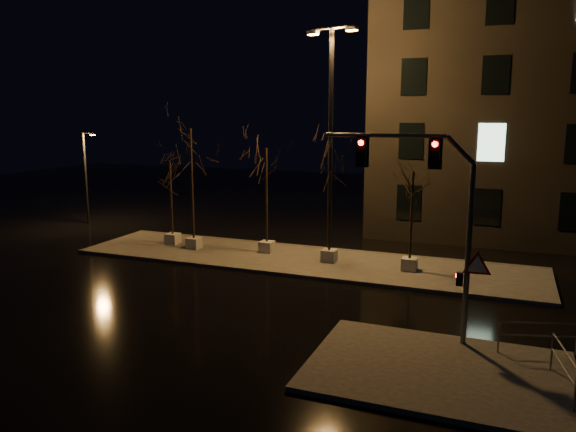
% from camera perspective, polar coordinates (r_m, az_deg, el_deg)
% --- Properties ---
extents(ground, '(90.00, 90.00, 0.00)m').
position_cam_1_polar(ground, '(21.46, -4.29, -8.55)').
color(ground, black).
rests_on(ground, ground).
extents(median, '(22.00, 5.00, 0.15)m').
position_cam_1_polar(median, '(26.73, 1.32, -4.51)').
color(median, '#3F3E38').
rests_on(median, ground).
extents(sidewalk_corner, '(7.00, 5.00, 0.15)m').
position_cam_1_polar(sidewalk_corner, '(16.34, 15.06, -14.93)').
color(sidewalk_corner, '#3F3E38').
rests_on(sidewalk_corner, ground).
extents(tree_0, '(1.80, 1.80, 4.44)m').
position_cam_1_polar(tree_0, '(29.74, -11.85, 3.56)').
color(tree_0, '#B6B2AA').
rests_on(tree_0, median).
extents(tree_1, '(1.80, 1.80, 6.23)m').
position_cam_1_polar(tree_1, '(28.40, -9.80, 6.06)').
color(tree_1, '#B6B2AA').
rests_on(tree_1, median).
extents(tree_2, '(1.80, 1.80, 5.29)m').
position_cam_1_polar(tree_2, '(27.24, -2.21, 4.53)').
color(tree_2, '#B6B2AA').
rests_on(tree_2, median).
extents(tree_3, '(1.80, 1.80, 5.45)m').
position_cam_1_polar(tree_3, '(25.55, 4.32, 4.38)').
color(tree_3, '#B6B2AA').
rests_on(tree_3, median).
extents(tree_4, '(1.80, 1.80, 4.46)m').
position_cam_1_polar(tree_4, '(24.69, 12.51, 2.19)').
color(tree_4, '#B6B2AA').
rests_on(tree_4, median).
extents(traffic_signal_mast, '(5.10, 0.26, 6.23)m').
position_cam_1_polar(traffic_signal_mast, '(17.04, 14.69, 0.86)').
color(traffic_signal_mast, slate).
rests_on(traffic_signal_mast, sidewalk_corner).
extents(streetlight_main, '(2.59, 1.10, 10.59)m').
position_cam_1_polar(streetlight_main, '(26.12, 4.35, 8.85)').
color(streetlight_main, black).
rests_on(streetlight_main, median).
extents(streetlight_far, '(1.13, 0.34, 5.78)m').
position_cam_1_polar(streetlight_far, '(37.61, -19.80, 4.05)').
color(streetlight_far, black).
rests_on(streetlight_far, ground).
extents(guard_rail_a, '(2.12, 0.64, 0.95)m').
position_cam_1_polar(guard_rail_a, '(17.89, 24.06, -10.81)').
color(guard_rail_a, slate).
rests_on(guard_rail_a, sidewalk_corner).
extents(guard_rail_b, '(0.43, 2.20, 1.06)m').
position_cam_1_polar(guard_rail_b, '(15.99, 26.19, -13.29)').
color(guard_rail_b, slate).
rests_on(guard_rail_b, sidewalk_corner).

